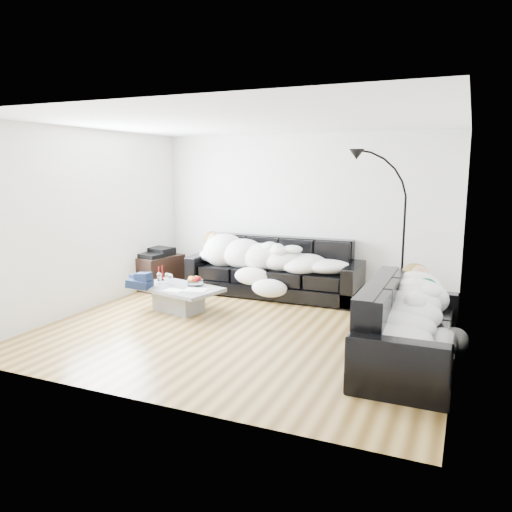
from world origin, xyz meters
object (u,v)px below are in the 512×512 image
at_px(coffee_table, 178,299).
at_px(wine_glass_c, 170,280).
at_px(sofa_right, 410,324).
at_px(floor_lamp, 403,243).
at_px(stereo, 157,252).
at_px(fruit_bowl, 195,281).
at_px(av_cabinet, 158,272).
at_px(sleeper_back, 273,256).
at_px(candle_right, 162,273).
at_px(wine_glass_b, 159,278).
at_px(sleeper_right, 412,304).
at_px(wine_glass_a, 167,278).
at_px(sofa_back, 274,267).
at_px(candle_left, 159,274).
at_px(shoes, 401,342).

distance_m(coffee_table, wine_glass_c, 0.30).
relative_size(sofa_right, floor_lamp, 1.04).
bearing_deg(wine_glass_c, stereo, 131.80).
bearing_deg(wine_glass_c, fruit_bowl, 25.47).
xyz_separation_m(av_cabinet, floor_lamp, (4.06, 0.08, 0.74)).
xyz_separation_m(sofa_right, sleeper_back, (-2.37, 2.07, 0.23)).
bearing_deg(fruit_bowl, sofa_right, -15.34).
relative_size(sleeper_back, candle_right, 10.33).
xyz_separation_m(wine_glass_b, stereo, (-0.75, 1.05, 0.18)).
distance_m(sleeper_right, coffee_table, 3.40).
height_order(coffee_table, wine_glass_a, wine_glass_a).
bearing_deg(sleeper_right, stereo, 67.93).
height_order(wine_glass_a, candle_right, candle_right).
bearing_deg(wine_glass_b, sleeper_back, 46.21).
height_order(wine_glass_a, stereo, stereo).
xyz_separation_m(sofa_back, floor_lamp, (2.04, -0.25, 0.56)).
bearing_deg(floor_lamp, wine_glass_a, -136.92).
relative_size(sofa_back, fruit_bowl, 12.00).
xyz_separation_m(sleeper_back, coffee_table, (-0.93, -1.37, -0.48)).
height_order(candle_left, stereo, stereo).
relative_size(wine_glass_a, stereo, 0.36).
distance_m(sofa_right, floor_lamp, 1.98).
distance_m(coffee_table, stereo, 1.60).
bearing_deg(av_cabinet, candle_right, -39.61).
bearing_deg(wine_glass_b, floor_lamp, 18.84).
xyz_separation_m(coffee_table, wine_glass_b, (-0.34, 0.04, 0.27)).
bearing_deg(sofa_back, candle_right, -139.39).
xyz_separation_m(candle_right, shoes, (3.59, -0.50, -0.42)).
xyz_separation_m(sofa_back, coffee_table, (-0.93, -1.42, -0.28)).
relative_size(fruit_bowl, wine_glass_a, 1.45).
bearing_deg(sofa_right, floor_lamp, 10.08).
distance_m(candle_right, shoes, 3.65).
xyz_separation_m(coffee_table, stereo, (-1.09, 1.08, 0.44)).
bearing_deg(wine_glass_a, floor_lamp, 18.35).
distance_m(wine_glass_a, candle_left, 0.24).
distance_m(sleeper_right, av_cabinet, 4.75).
xyz_separation_m(sofa_right, fruit_bowl, (-3.10, 0.85, 0.00)).
distance_m(coffee_table, fruit_bowl, 0.35).
distance_m(wine_glass_a, candle_right, 0.24).
height_order(sleeper_back, stereo, sleeper_back).
relative_size(sofa_right, coffee_table, 1.71).
distance_m(wine_glass_c, floor_lamp, 3.36).
relative_size(sofa_back, sofa_right, 1.32).
bearing_deg(stereo, sofa_right, -11.50).
bearing_deg(wine_glass_b, coffee_table, -6.39).
distance_m(fruit_bowl, floor_lamp, 3.01).
bearing_deg(coffee_table, sleeper_right, -11.94).
bearing_deg(coffee_table, candle_right, 149.62).
relative_size(coffee_table, wine_glass_c, 6.92).
height_order(fruit_bowl, shoes, fruit_bowl).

